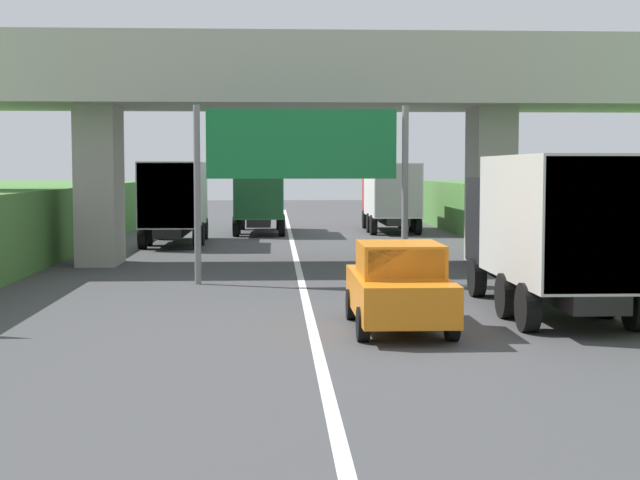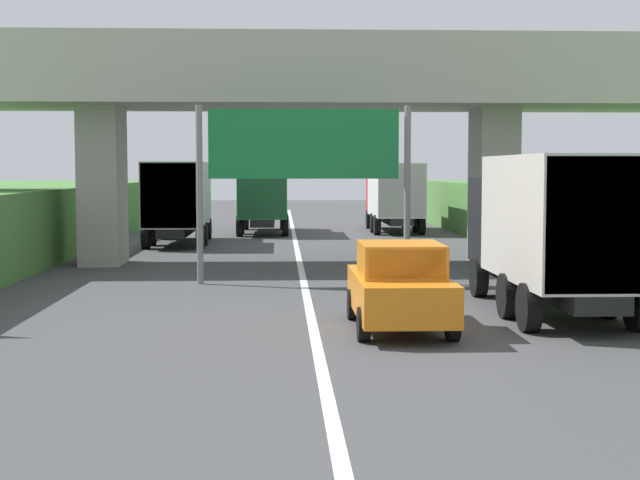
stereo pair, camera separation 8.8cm
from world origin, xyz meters
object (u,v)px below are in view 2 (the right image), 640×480
Objects in this scene: truck_green at (263,194)px; truck_red at (394,193)px; truck_black at (551,225)px; car_orange at (400,286)px; construction_barrel_5 at (565,276)px; truck_silver at (179,198)px; overhead_highway_sign at (304,154)px.

truck_green is 1.00× the size of truck_red.
truck_black is 1.78× the size of car_orange.
truck_black is at bearing -89.62° from truck_red.
truck_silver is at bearing 125.24° from construction_barrel_5.
truck_green is at bearing 104.36° from truck_black.
truck_green and truck_red have the same top height.
truck_silver is at bearing 107.11° from car_orange.
overhead_highway_sign is 0.81× the size of truck_red.
truck_silver is at bearing -142.87° from truck_red.
car_orange is at bearing -96.63° from truck_red.
car_orange is (1.69, -7.60, -2.70)m from overhead_highway_sign.
overhead_highway_sign is 0.81× the size of truck_silver.
truck_black is 1.00× the size of truck_silver.
truck_red is at bearing 90.38° from truck_black.
truck_red is 1.78× the size of car_orange.
truck_red is 29.11m from car_orange.
truck_green and truck_silver have the same top height.
construction_barrel_5 is at bearing -70.69° from truck_green.
truck_black is 21.93m from truck_silver.
truck_black is 3.83m from construction_barrel_5.
truck_black is at bearing -62.55° from truck_silver.
overhead_highway_sign is 1.43× the size of car_orange.
truck_black and truck_silver have the same top height.
construction_barrel_5 is at bearing -86.38° from truck_red.
truck_green is (-1.49, 20.53, -1.63)m from overhead_highway_sign.
truck_black is at bearing -111.91° from construction_barrel_5.
car_orange is 4.56× the size of construction_barrel_5.
overhead_highway_sign is at bearing 159.81° from construction_barrel_5.
car_orange is (3.18, -28.13, -1.08)m from truck_green.
overhead_highway_sign is 6.53× the size of construction_barrel_5.
truck_green is 1.78× the size of car_orange.
car_orange is at bearing -151.67° from truck_black.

